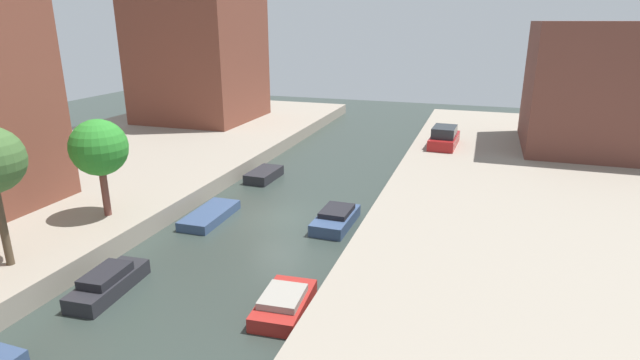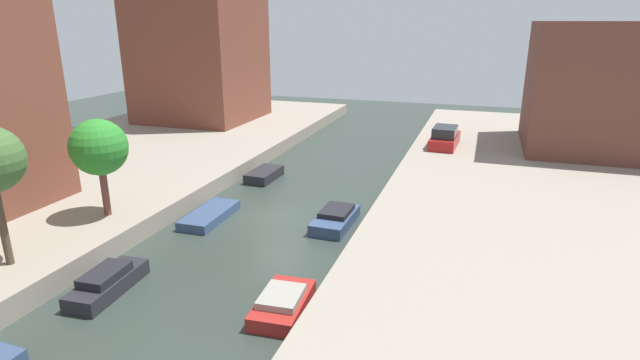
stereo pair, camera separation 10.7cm
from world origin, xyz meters
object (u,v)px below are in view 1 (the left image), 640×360
Objects in this scene: moored_boat_left_3 at (210,215)px; moored_boat_right_3 at (336,218)px; apartment_tower_far at (196,18)px; moored_boat_left_4 at (264,175)px; moored_boat_right_2 at (284,303)px; parked_car at (444,138)px; moored_boat_left_2 at (108,283)px; street_tree_2 at (99,148)px; low_block_right at (602,87)px.

moored_boat_right_3 reaches higher than moored_boat_left_3.
moored_boat_left_4 is (12.47, -13.27, -10.07)m from apartment_tower_far.
moored_boat_right_3 is (19.26, -19.25, -10.02)m from apartment_tower_far.
moored_boat_right_2 is at bearing -54.38° from apartment_tower_far.
parked_car reaches higher than moored_boat_right_2.
parked_car is at bearing -10.10° from apartment_tower_far.
moored_boat_left_2 is at bearing -89.03° from moored_boat_left_4.
street_tree_2 is at bearing -156.45° from moored_boat_right_3.
moored_boat_right_2 is at bearing -63.03° from moored_boat_left_4.
moored_boat_left_3 is (12.65, -20.62, -10.14)m from apartment_tower_far.
moored_boat_left_2 is at bearing -65.90° from apartment_tower_far.
moored_boat_left_2 is 15.20m from moored_boat_left_4.
moored_boat_left_4 is (-0.17, 7.35, 0.08)m from moored_boat_left_3.
low_block_right is at bearing -2.45° from apartment_tower_far.
street_tree_2 is at bearing 160.87° from moored_boat_right_2.
moored_boat_left_2 is 1.19× the size of moored_boat_left_4.
moored_boat_left_2 is 1.00× the size of moored_boat_right_3.
moored_boat_left_2 is at bearing -113.65° from parked_car.
moored_boat_right_2 reaches higher than moored_boat_left_3.
moored_boat_left_2 reaches higher than moored_boat_left_4.
apartment_tower_far is 6.01× the size of moored_boat_left_4.
moored_boat_right_3 is at bearing -105.27° from parked_car.
apartment_tower_far is 29.01m from moored_boat_right_3.
moored_boat_left_3 is at bearing -123.10° from parked_car.
moored_boat_right_2 is (19.75, -27.56, -10.04)m from apartment_tower_far.
apartment_tower_far is 4.65× the size of moored_boat_left_3.
moored_boat_right_2 reaches higher than moored_boat_left_4.
parked_car is at bearing 56.90° from moored_boat_left_3.
low_block_right is 34.76m from moored_boat_left_2.
moored_boat_left_4 reaches higher than moored_boat_left_3.
apartment_tower_far is 34.37m from low_block_right.
low_block_right is 3.21× the size of moored_boat_left_4.
moored_boat_left_4 is 0.95× the size of moored_boat_right_2.
street_tree_2 is (8.85, -23.78, -5.99)m from apartment_tower_far.
moored_boat_left_2 is 7.08m from moored_boat_right_2.
parked_car is (23.37, -4.16, -8.75)m from apartment_tower_far.
moored_boat_left_4 is at bearing 138.60° from moored_boat_right_3.
low_block_right is 25.10m from moored_boat_left_4.
moored_boat_right_3 is at bearing 23.55° from street_tree_2.
low_block_right reaches higher than moored_boat_left_2.
moored_boat_right_2 is (7.02, 0.90, -0.07)m from moored_boat_left_2.
moored_boat_left_4 is 16.04m from moored_boat_right_2.
moored_boat_right_3 is (10.41, 4.53, -4.02)m from street_tree_2.
street_tree_2 is 1.29× the size of moored_boat_left_2.
apartment_tower_far is 5.06× the size of moored_boat_left_2.
street_tree_2 is at bearing 129.66° from moored_boat_left_2.
apartment_tower_far is at bearing 125.62° from moored_boat_right_2.
apartment_tower_far is at bearing 110.41° from street_tree_2.
moored_boat_right_2 is at bearing 7.30° from moored_boat_left_2.
low_block_right is at bearing 50.35° from moored_boat_right_3.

